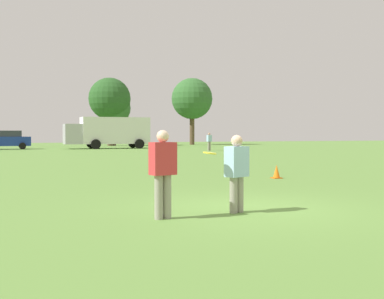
% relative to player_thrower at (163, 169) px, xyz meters
% --- Properties ---
extents(ground_plane, '(141.67, 141.67, 0.00)m').
position_rel_player_thrower_xyz_m(ground_plane, '(1.98, 0.53, -0.93)').
color(ground_plane, '#608C3D').
extents(player_thrower, '(0.51, 0.37, 1.66)m').
position_rel_player_thrower_xyz_m(player_thrower, '(0.00, 0.00, 0.00)').
color(player_thrower, gray).
rests_on(player_thrower, ground).
extents(player_defender, '(0.53, 0.43, 1.56)m').
position_rel_player_thrower_xyz_m(player_defender, '(1.59, 0.18, -0.06)').
color(player_defender, gray).
rests_on(player_defender, ground).
extents(frisbee, '(0.27, 0.27, 0.07)m').
position_rel_player_thrower_xyz_m(frisbee, '(0.98, 0.12, 0.28)').
color(frisbee, yellow).
extents(traffic_cone, '(0.32, 0.32, 0.48)m').
position_rel_player_thrower_xyz_m(traffic_cone, '(5.97, 6.31, -0.70)').
color(traffic_cone, '#D8590C').
rests_on(traffic_cone, ground).
extents(parked_car_mid_right, '(4.26, 2.32, 1.82)m').
position_rel_player_thrower_xyz_m(parked_car_mid_right, '(-3.82, 41.26, -0.01)').
color(parked_car_mid_right, navy).
rests_on(parked_car_mid_right, ground).
extents(box_truck, '(8.57, 3.20, 3.18)m').
position_rel_player_thrower_xyz_m(box_truck, '(5.79, 40.28, 0.82)').
color(box_truck, white).
rests_on(box_truck, ground).
extents(bystander_sideline_watcher, '(0.51, 0.40, 1.61)m').
position_rel_player_thrower_xyz_m(bystander_sideline_watcher, '(13.29, 31.39, -0.02)').
color(bystander_sideline_watcher, gray).
rests_on(bystander_sideline_watcher, ground).
extents(tree_west_maple, '(5.18, 5.18, 8.41)m').
position_rel_player_thrower_xyz_m(tree_west_maple, '(7.63, 50.60, 4.85)').
color(tree_west_maple, brown).
rests_on(tree_west_maple, ground).
extents(tree_center_elm, '(4.16, 4.16, 6.75)m').
position_rel_player_thrower_xyz_m(tree_center_elm, '(8.24, 51.00, 3.71)').
color(tree_center_elm, brown).
rests_on(tree_center_elm, ground).
extents(tree_east_birch, '(5.51, 5.51, 8.95)m').
position_rel_player_thrower_xyz_m(tree_east_birch, '(18.97, 52.09, 5.22)').
color(tree_east_birch, brown).
rests_on(tree_east_birch, ground).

